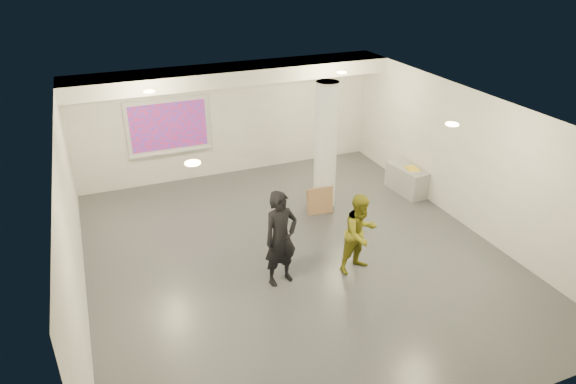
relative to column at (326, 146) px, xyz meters
name	(u,v)px	position (x,y,z in m)	size (l,w,h in m)	color
floor	(295,255)	(-1.50, -1.80, -1.50)	(8.00, 9.00, 0.01)	#3C3E44
ceiling	(296,113)	(-1.50, -1.80, 1.50)	(8.00, 9.00, 0.01)	silver
wall_back	(229,120)	(-1.50, 2.70, 0.00)	(8.00, 0.01, 3.00)	beige
wall_front	(445,344)	(-1.50, -6.30, 0.00)	(8.00, 0.01, 3.00)	beige
wall_left	(71,229)	(-5.50, -1.80, 0.00)	(0.01, 9.00, 3.00)	beige
wall_right	(466,158)	(2.50, -1.80, 0.00)	(0.01, 9.00, 3.00)	beige
soffit_band	(233,74)	(-1.50, 2.15, 1.32)	(8.00, 1.10, 0.36)	silver
downlight_nw	(149,92)	(-3.70, 0.70, 1.48)	(0.22, 0.22, 0.02)	#ECBC82
downlight_ne	(342,72)	(0.70, 0.70, 1.48)	(0.22, 0.22, 0.02)	#ECBC82
downlight_sw	(193,163)	(-3.70, -3.30, 1.48)	(0.22, 0.22, 0.02)	#ECBC82
downlight_se	(452,124)	(0.70, -3.30, 1.48)	(0.22, 0.22, 0.02)	#ECBC82
column	(326,146)	(0.00, 0.00, 0.00)	(0.52, 0.52, 3.00)	white
projection_screen	(169,127)	(-3.10, 2.65, 0.03)	(2.10, 0.13, 1.42)	silver
credenza	(407,180)	(2.22, -0.17, -1.16)	(0.48, 1.16, 0.67)	gray
papers_stack	(413,170)	(2.23, -0.39, -0.82)	(0.21, 0.27, 0.02)	silver
postit_pad	(412,169)	(2.25, -0.31, -0.81)	(0.25, 0.34, 0.03)	yellow
cardboard_back	(321,201)	(-0.27, -0.38, -1.18)	(0.59, 0.05, 0.65)	#946A48
cardboard_front	(318,201)	(-0.30, -0.31, -1.21)	(0.53, 0.05, 0.58)	#946A48
woman	(281,239)	(-2.09, -2.49, -0.58)	(0.67, 0.44, 1.85)	black
man	(360,233)	(-0.55, -2.69, -0.71)	(0.77, 0.60, 1.59)	olive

